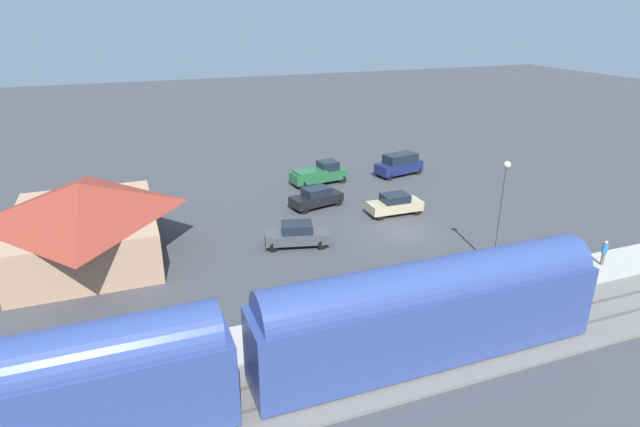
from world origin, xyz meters
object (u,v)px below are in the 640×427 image
at_px(light_pole_near_platform, 502,202).
at_px(sedan_charcoal, 297,234).
at_px(sedan_black, 316,197).
at_px(sedan_tan, 395,204).
at_px(suv_navy, 399,164).
at_px(pedestrian_waiting_far, 604,251).
at_px(pickup_green, 320,173).
at_px(station_building, 84,219).
at_px(pedestrian_on_platform, 412,287).

bearing_deg(light_pole_near_platform, sedan_charcoal, 54.85).
height_order(sedan_black, light_pole_near_platform, light_pole_near_platform).
height_order(sedan_tan, suv_navy, suv_navy).
distance_m(sedan_charcoal, sedan_black, 7.98).
bearing_deg(pedestrian_waiting_far, sedan_tan, 30.62).
xyz_separation_m(sedan_tan, pickup_green, (9.80, 2.92, 0.15)).
xyz_separation_m(station_building, sedan_charcoal, (-3.41, -13.88, -1.86)).
distance_m(pedestrian_waiting_far, light_pole_near_platform, 7.72).
bearing_deg(station_building, sedan_black, -79.04).
height_order(station_building, suv_navy, station_building).
bearing_deg(light_pole_near_platform, sedan_tan, 8.21).
bearing_deg(station_building, sedan_tan, -90.95).
bearing_deg(station_building, sedan_charcoal, -103.79).
xyz_separation_m(pickup_green, suv_navy, (-0.25, -8.60, 0.12)).
relative_size(sedan_black, light_pole_near_platform, 0.66).
xyz_separation_m(pedestrian_waiting_far, suv_navy, (23.06, 2.31, -0.13)).
distance_m(station_building, pedestrian_on_platform, 22.05).
xyz_separation_m(sedan_tan, sedan_black, (3.86, 5.47, 0.00)).
relative_size(sedan_tan, pickup_green, 0.81).
bearing_deg(sedan_black, station_building, 100.96).
xyz_separation_m(pedestrian_waiting_far, light_pole_near_platform, (2.69, 6.43, 3.32)).
distance_m(pickup_green, sedan_black, 6.47).
relative_size(station_building, light_pole_near_platform, 1.71).
height_order(pedestrian_on_platform, sedan_black, pedestrian_on_platform).
height_order(station_building, sedan_tan, station_building).
bearing_deg(pedestrian_on_platform, pickup_green, -7.78).
height_order(pickup_green, suv_navy, suv_navy).
xyz_separation_m(sedan_black, light_pole_near_platform, (-14.67, -7.03, 3.72)).
relative_size(suv_navy, light_pole_near_platform, 0.72).
xyz_separation_m(suv_navy, light_pole_near_platform, (-20.37, 4.12, 3.45)).
distance_m(pedestrian_waiting_far, sedan_charcoal, 20.40).
relative_size(pedestrian_waiting_far, sedan_charcoal, 0.36).
height_order(pickup_green, light_pole_near_platform, light_pole_near_platform).
bearing_deg(sedan_tan, station_building, 89.05).
bearing_deg(sedan_tan, sedan_charcoal, 107.62).
distance_m(sedan_charcoal, light_pole_near_platform, 14.03).
distance_m(pickup_green, suv_navy, 8.60).
height_order(sedan_tan, sedan_black, same).
height_order(pedestrian_on_platform, pedestrian_waiting_far, same).
xyz_separation_m(pedestrian_on_platform, light_pole_near_platform, (2.35, -7.62, 3.32)).
distance_m(station_building, pickup_green, 22.60).
bearing_deg(pedestrian_on_platform, sedan_tan, -24.72).
bearing_deg(sedan_charcoal, light_pole_near_platform, -125.15).
bearing_deg(pickup_green, sedan_tan, -163.42).
bearing_deg(light_pole_near_platform, pickup_green, 12.26).
bearing_deg(pickup_green, station_building, 114.70).
bearing_deg(sedan_tan, suv_navy, -30.73).
xyz_separation_m(sedan_tan, suv_navy, (9.56, -5.68, 0.27)).
xyz_separation_m(station_building, sedan_black, (3.47, -17.92, -1.86)).
distance_m(sedan_tan, light_pole_near_platform, 11.54).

